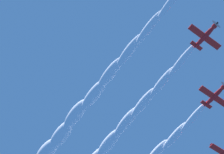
# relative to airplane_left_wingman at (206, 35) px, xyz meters

# --- Properties ---
(airplane_left_wingman) EXTENTS (6.73, 7.03, 2.73)m
(airplane_left_wingman) POSITION_rel_airplane_left_wingman_xyz_m (0.00, 0.00, 0.00)
(airplane_left_wingman) COLOR red
(airplane_right_wingman) EXTENTS (6.67, 7.04, 2.40)m
(airplane_right_wingman) POSITION_rel_airplane_left_wingman_xyz_m (-0.64, 14.24, 0.08)
(airplane_right_wingman) COLOR red
(smoke_trail_lead) EXTENTS (56.23, 44.77, 8.25)m
(smoke_trail_lead) POSITION_rel_airplane_left_wingman_xyz_m (-38.00, 17.02, 3.77)
(smoke_trail_lead) COLOR white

